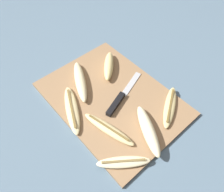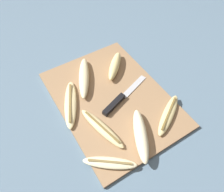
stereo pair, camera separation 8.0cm
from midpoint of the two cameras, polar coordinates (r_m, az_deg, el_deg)
ground_plane at (r=0.82m, az=2.80°, el=-1.12°), size 4.00×4.00×0.00m
cutting_board at (r=0.81m, az=2.81°, el=-0.87°), size 0.52×0.38×0.01m
knife at (r=0.79m, az=4.41°, el=-1.44°), size 0.10×0.23×0.02m
banana_golden_short at (r=0.89m, az=3.32°, el=7.73°), size 0.14×0.14×0.04m
banana_bright_far at (r=0.72m, az=10.74°, el=-10.21°), size 0.19×0.12×0.04m
banana_cream_curved at (r=0.85m, az=-4.68°, el=4.72°), size 0.20×0.13×0.03m
banana_mellow_near at (r=0.73m, az=0.45°, el=-8.58°), size 0.20×0.08×0.02m
banana_spotted_left at (r=0.79m, az=17.35°, el=-4.82°), size 0.13×0.18×0.02m
banana_ripe_center at (r=0.79m, az=-7.95°, el=-2.20°), size 0.21×0.13×0.02m
banana_pale_long at (r=0.68m, az=2.92°, el=-17.31°), size 0.13×0.15×0.02m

